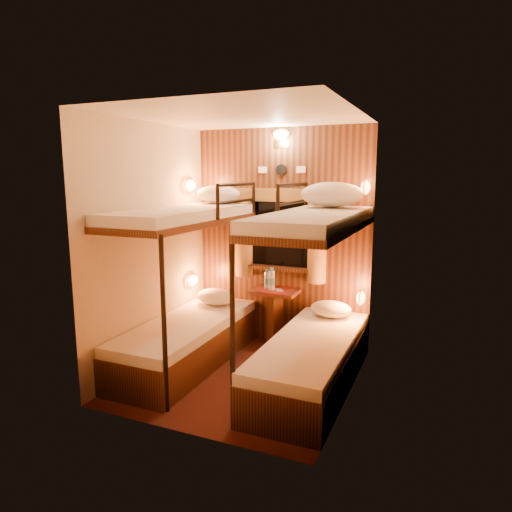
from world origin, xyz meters
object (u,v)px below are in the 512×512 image
at_px(table, 275,310).
at_px(bottle_left, 267,280).
at_px(bottle_right, 272,280).
at_px(bunk_left, 187,310).
at_px(bunk_right, 312,327).

height_order(table, bottle_left, bottle_left).
bearing_deg(bottle_right, bunk_left, -128.65).
bearing_deg(table, bottle_right, -157.39).
bearing_deg(bottle_left, bunk_right, -46.86).
relative_size(bunk_left, table, 2.90).
xyz_separation_m(table, bottle_left, (-0.11, 0.03, 0.33)).
relative_size(table, bottle_left, 3.02).
height_order(bunk_right, bottle_right, bunk_right).
bearing_deg(table, bottle_left, 166.76).
xyz_separation_m(table, bottle_right, (-0.03, -0.01, 0.34)).
xyz_separation_m(bunk_left, bottle_right, (0.61, 0.77, 0.20)).
bearing_deg(bunk_right, bunk_left, 180.00).
xyz_separation_m(bunk_right, bottle_left, (-0.76, 0.81, 0.18)).
relative_size(bunk_left, bunk_right, 1.00).
distance_m(bunk_left, table, 1.02).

